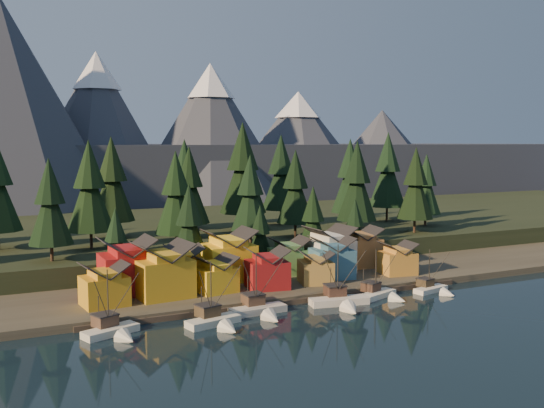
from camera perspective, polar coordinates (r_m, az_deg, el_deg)
name	(u,v)px	position (r m, az deg, el deg)	size (l,w,h in m)	color
ground	(329,326)	(105.80, 5.42, -11.36)	(500.00, 500.00, 0.00)	black
shore_strip	(240,275)	(140.32, -3.00, -6.71)	(400.00, 50.00, 1.50)	#383329
hillside	(178,235)	(186.37, -8.85, -2.93)	(420.00, 100.00, 6.00)	black
dock	(286,300)	(119.58, 1.34, -9.05)	(80.00, 4.00, 1.00)	#40382D
mountain_ridge	(95,153)	(304.16, -16.33, 4.65)	(560.00, 190.00, 90.00)	#464C5A
boat_0	(114,322)	(102.61, -14.67, -10.69)	(9.95, 10.55, 11.96)	beige
boat_1	(216,313)	(104.81, -5.25, -10.15)	(10.28, 10.88, 12.24)	silver
boat_2	(261,302)	(111.11, -1.05, -9.24)	(11.06, 11.94, 12.36)	beige
boat_4	(342,294)	(117.51, 6.57, -8.41)	(12.17, 12.91, 12.92)	silver
boat_5	(382,288)	(124.51, 10.31, -7.78)	(9.76, 10.23, 10.99)	white
boat_6	(435,284)	(131.41, 15.05, -7.26)	(8.78, 9.23, 9.93)	white
house_front_0	(104,283)	(115.43, -15.51, -7.20)	(8.69, 8.32, 7.83)	gold
house_front_1	(163,268)	(119.06, -10.23, -5.99)	(11.06, 10.70, 10.49)	gold
house_front_2	(216,273)	(121.94, -5.33, -6.48)	(8.17, 8.22, 7.15)	gold
house_front_3	(267,267)	(124.25, -0.46, -5.98)	(8.96, 8.64, 8.13)	maroon
house_front_4	(316,266)	(128.95, 4.12, -5.88)	(8.21, 8.59, 6.79)	#A5803A
house_front_5	(332,256)	(134.09, 5.65, -4.92)	(9.60, 8.93, 9.05)	#376884
house_front_6	(397,257)	(140.26, 11.73, -4.94)	(8.12, 7.79, 7.19)	#C28731
house_back_0	(127,265)	(122.89, -13.48, -5.57)	(10.38, 9.99, 10.98)	maroon
house_back_1	(184,266)	(126.13, -8.28, -5.77)	(8.63, 8.71, 8.54)	gold
house_back_2	(228,254)	(131.32, -4.13, -4.67)	(10.42, 9.57, 11.04)	yellow
house_back_3	(289,255)	(137.31, 1.60, -4.81)	(8.72, 7.90, 8.28)	#55884A
house_back_4	(329,248)	(139.65, 5.41, -4.17)	(9.86, 9.48, 10.50)	silver
house_back_5	(361,246)	(147.23, 8.37, -3.91)	(9.70, 9.78, 9.42)	#A16D39
tree_hill_2	(50,205)	(135.94, -20.17, -0.09)	(9.45, 9.45, 22.02)	#332319
tree_hill_3	(90,189)	(148.80, -16.78, 1.33)	(11.12, 11.12, 25.90)	#332319
tree_hill_4	(112,182)	(164.84, -14.81, 1.98)	(11.52, 11.52, 26.84)	#332319
tree_hill_5	(176,196)	(143.00, -9.01, 0.77)	(10.02, 10.02, 23.34)	#332319
tree_hill_6	(189,188)	(159.58, -7.77, 1.49)	(10.40, 10.40, 24.24)	#332319
tree_hill_7	(250,196)	(147.24, -2.05, 0.77)	(9.60, 9.60, 22.35)	#332319
tree_hill_8	(243,172)	(172.08, -2.77, 3.07)	(13.28, 13.28, 30.94)	#332319
tree_hill_9	(295,189)	(160.33, 2.22, 1.38)	(10.01, 10.01, 23.33)	#332319
tree_hill_10	(281,175)	(186.04, 0.85, 2.74)	(11.87, 11.87, 27.66)	#332319
tree_hill_11	(357,184)	(164.02, 8.00, 1.88)	(11.03, 11.03, 25.69)	#332319
tree_hill_12	(350,179)	(181.74, 7.34, 2.39)	(11.31, 11.31, 26.35)	#332319
tree_hill_13	(415,186)	(173.03, 13.35, 1.67)	(10.27, 10.27, 23.94)	#332319
tree_hill_14	(388,173)	(196.77, 10.83, 2.92)	(12.20, 12.20, 28.41)	#332319
tree_hill_15	(185,180)	(176.89, -8.20, 2.26)	(11.25, 11.25, 26.21)	#332319
tree_hill_17	(426,187)	(188.41, 14.30, 1.61)	(9.33, 9.33, 21.74)	#332319
tree_shore_0	(116,243)	(130.68, -14.47, -3.54)	(6.96, 6.96, 16.22)	#332319
tree_shore_1	(189,226)	(134.15, -7.77, -2.07)	(8.93, 8.93, 20.81)	#332319
tree_shore_2	(260,235)	(140.57, -1.13, -2.89)	(6.58, 6.58, 15.34)	#332319
tree_shore_3	(313,222)	(146.49, 3.88, -1.70)	(8.27, 8.27, 19.26)	#332319
tree_shore_4	(355,227)	(152.90, 7.80, -2.14)	(6.79, 6.79, 15.81)	#332319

